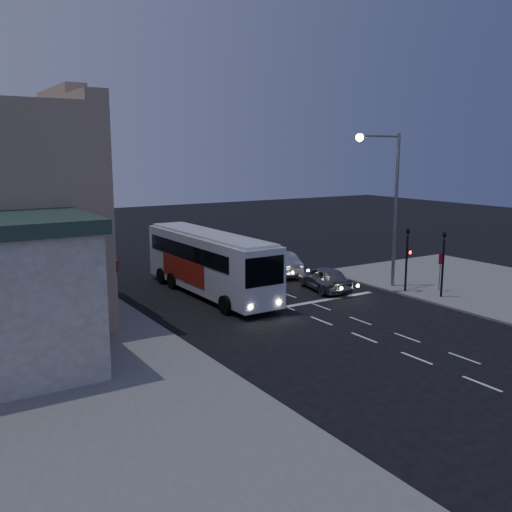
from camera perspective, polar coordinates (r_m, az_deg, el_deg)
ground at (r=28.62m, az=5.30°, el=-5.99°), size 120.00×120.00×0.00m
sidewalk_far at (r=31.04m, az=-24.14°, el=-5.46°), size 12.00×50.00×0.12m
road_markings at (r=31.92m, az=3.52°, el=-4.24°), size 8.00×30.55×0.01m
tour_bus at (r=32.44m, az=-4.70°, el=-0.53°), size 2.77×11.66×3.57m
car_suv at (r=33.76m, az=6.86°, el=-2.22°), size 2.50×4.53×1.46m
car_sedan_a at (r=37.83m, az=2.21°, el=-0.72°), size 2.61×4.98×1.56m
car_sedan_b at (r=41.91m, az=-1.60°, el=0.35°), size 3.03×5.56×1.53m
car_sedan_c at (r=46.15m, az=-4.91°, el=1.14°), size 3.68×5.40×1.37m
car_extra at (r=50.77m, az=-7.41°, el=1.95°), size 2.14×4.45×1.41m
traffic_signal_main at (r=33.67m, az=14.88°, el=0.40°), size 0.25×0.35×4.10m
traffic_signal_side at (r=32.91m, az=18.23°, el=0.01°), size 0.18×0.15×4.10m
regulatory_sign at (r=34.42m, az=17.99°, el=-0.94°), size 0.45×0.12×2.20m
streetlight at (r=34.08m, az=13.09°, el=6.21°), size 3.32×0.44×9.00m
street_tree at (r=37.94m, az=-19.00°, el=4.44°), size 4.00×4.00×6.20m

